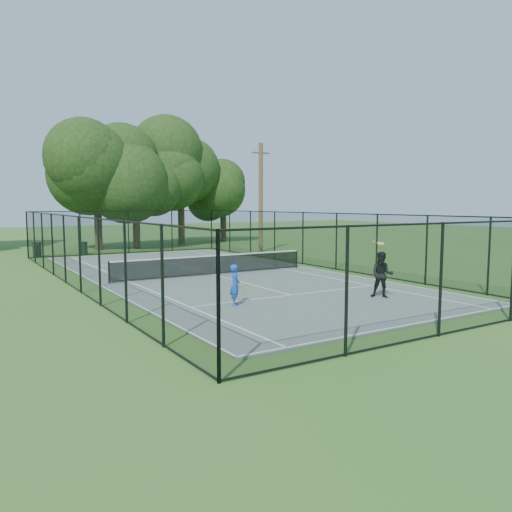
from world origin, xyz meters
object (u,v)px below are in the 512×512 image
tennis_net (213,264)px  player_black (382,275)px  trash_bin_left (37,250)px  trash_bin_right (83,248)px  player_blue (235,285)px  utility_pole (261,197)px

tennis_net → player_black: player_black is taller
trash_bin_left → player_black: player_black is taller
tennis_net → trash_bin_left: bearing=113.1°
trash_bin_left → trash_bin_right: 3.00m
player_black → trash_bin_right: bearing=103.5°
tennis_net → player_blue: size_ratio=7.27×
trash_bin_right → utility_pole: (11.31, -5.00, 3.50)m
player_blue → player_black: bearing=-17.2°
trash_bin_right → tennis_net: bearing=-78.4°
tennis_net → trash_bin_left: 14.96m
trash_bin_left → trash_bin_right: bearing=4.5°
tennis_net → utility_pole: 12.79m
trash_bin_right → utility_pole: size_ratio=0.11×
player_blue → utility_pole: bearing=55.0°
trash_bin_left → player_blue: (3.17, -20.68, 0.26)m
trash_bin_right → utility_pole: 12.85m
trash_bin_left → player_black: (8.39, -22.29, 0.42)m
utility_pole → player_black: (-5.91, -17.53, -3.04)m
trash_bin_right → trash_bin_left: bearing=-175.5°
tennis_net → player_black: size_ratio=4.97×
tennis_net → player_black: 8.90m
trash_bin_left → trash_bin_right: (2.99, 0.23, -0.05)m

